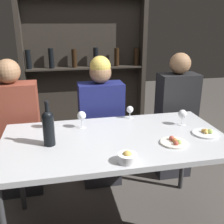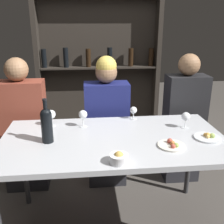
% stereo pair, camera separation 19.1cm
% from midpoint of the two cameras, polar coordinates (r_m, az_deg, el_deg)
% --- Properties ---
extents(dining_table, '(1.59, 0.84, 0.77)m').
position_cam_midpoint_polar(dining_table, '(1.88, -2.14, -7.32)').
color(dining_table, '#B7BABF').
rests_on(dining_table, ground_plane).
extents(wine_rack_wall, '(1.68, 0.21, 2.13)m').
position_cam_midpoint_polar(wine_rack_wall, '(3.65, -7.56, 11.73)').
color(wine_rack_wall, '#28231E').
rests_on(wine_rack_wall, ground_plane).
extents(wine_bottle, '(0.08, 0.08, 0.31)m').
position_cam_midpoint_polar(wine_bottle, '(1.77, -16.73, -3.04)').
color(wine_bottle, black).
rests_on(wine_bottle, dining_table).
extents(wine_glass_0, '(0.07, 0.07, 0.13)m').
position_cam_midpoint_polar(wine_glass_0, '(2.01, -9.36, -0.95)').
color(wine_glass_0, silver).
rests_on(wine_glass_0, dining_table).
extents(wine_glass_1, '(0.07, 0.07, 0.13)m').
position_cam_midpoint_polar(wine_glass_1, '(2.07, -16.27, -1.13)').
color(wine_glass_1, silver).
rests_on(wine_glass_1, dining_table).
extents(wine_glass_2, '(0.07, 0.07, 0.13)m').
position_cam_midpoint_polar(wine_glass_2, '(2.10, 12.62, -0.57)').
color(wine_glass_2, silver).
rests_on(wine_glass_2, dining_table).
extents(wine_glass_3, '(0.06, 0.06, 0.10)m').
position_cam_midpoint_polar(wine_glass_3, '(2.20, 1.44, 0.39)').
color(wine_glass_3, silver).
rests_on(wine_glass_3, dining_table).
extents(food_plate_0, '(0.19, 0.19, 0.04)m').
position_cam_midpoint_polar(food_plate_0, '(1.99, 17.21, -4.41)').
color(food_plate_0, silver).
rests_on(food_plate_0, dining_table).
extents(food_plate_1, '(0.18, 0.18, 0.04)m').
position_cam_midpoint_polar(food_plate_1, '(1.79, 10.42, -6.52)').
color(food_plate_1, silver).
rests_on(food_plate_1, dining_table).
extents(snack_bowl, '(0.11, 0.11, 0.07)m').
position_cam_midpoint_polar(snack_bowl, '(1.54, -0.26, -9.96)').
color(snack_bowl, white).
rests_on(snack_bowl, dining_table).
extents(seated_person_left, '(0.43, 0.22, 1.26)m').
position_cam_midpoint_polar(seated_person_left, '(2.53, -22.24, -4.60)').
color(seated_person_left, '#26262B').
rests_on(seated_person_left, ground_plane).
extents(seated_person_center, '(0.41, 0.22, 1.27)m').
position_cam_midpoint_polar(seated_person_center, '(2.49, -4.63, -3.14)').
color(seated_person_center, '#26262B').
rests_on(seated_person_center, ground_plane).
extents(seated_person_right, '(0.38, 0.22, 1.28)m').
position_cam_midpoint_polar(seated_person_right, '(2.68, 11.66, -1.89)').
color(seated_person_right, '#26262B').
rests_on(seated_person_right, ground_plane).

